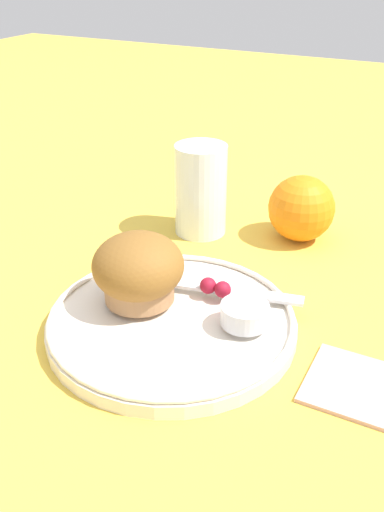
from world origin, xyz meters
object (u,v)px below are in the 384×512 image
orange_fruit (301,208)px  juice_glass (201,190)px  butter_knife (214,288)px  muffin (138,270)px

orange_fruit → juice_glass: (-0.12, -0.04, 0.02)m
butter_knife → orange_fruit: (0.03, 0.19, 0.02)m
butter_knife → juice_glass: (-0.09, 0.15, 0.04)m
orange_fruit → juice_glass: size_ratio=0.72×
muffin → butter_knife: size_ratio=0.50×
muffin → orange_fruit: (0.09, 0.24, -0.01)m
juice_glass → butter_knife: bearing=-58.8°
butter_knife → muffin: bearing=-153.2°
muffin → orange_fruit: muffin is taller
butter_knife → juice_glass: 0.18m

